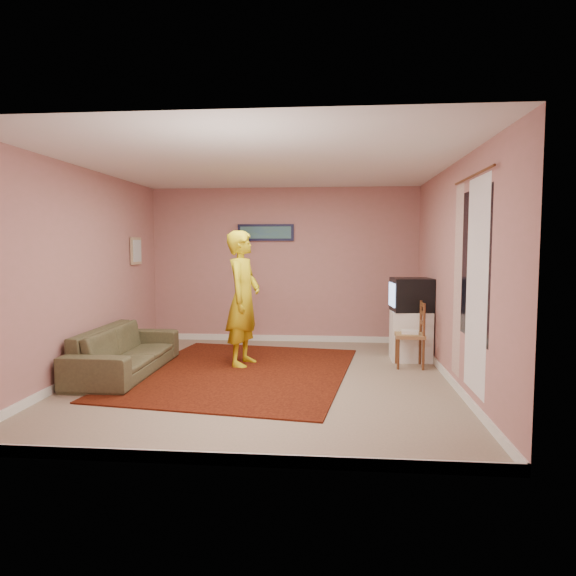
# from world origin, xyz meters

# --- Properties ---
(ground) EXTENTS (5.00, 5.00, 0.00)m
(ground) POSITION_xyz_m (0.00, 0.00, 0.00)
(ground) COLOR gray
(ground) RESTS_ON ground
(wall_back) EXTENTS (4.50, 0.02, 2.60)m
(wall_back) POSITION_xyz_m (0.00, 2.50, 1.30)
(wall_back) COLOR #B67878
(wall_back) RESTS_ON ground
(wall_front) EXTENTS (4.50, 0.02, 2.60)m
(wall_front) POSITION_xyz_m (0.00, -2.50, 1.30)
(wall_front) COLOR #B67878
(wall_front) RESTS_ON ground
(wall_left) EXTENTS (0.02, 5.00, 2.60)m
(wall_left) POSITION_xyz_m (-2.25, 0.00, 1.30)
(wall_left) COLOR #B67878
(wall_left) RESTS_ON ground
(wall_right) EXTENTS (0.02, 5.00, 2.60)m
(wall_right) POSITION_xyz_m (2.25, 0.00, 1.30)
(wall_right) COLOR #B67878
(wall_right) RESTS_ON ground
(ceiling) EXTENTS (4.50, 5.00, 0.02)m
(ceiling) POSITION_xyz_m (0.00, 0.00, 2.60)
(ceiling) COLOR white
(ceiling) RESTS_ON wall_back
(baseboard_back) EXTENTS (4.50, 0.02, 0.10)m
(baseboard_back) POSITION_xyz_m (0.00, 2.49, 0.05)
(baseboard_back) COLOR white
(baseboard_back) RESTS_ON ground
(baseboard_front) EXTENTS (4.50, 0.02, 0.10)m
(baseboard_front) POSITION_xyz_m (0.00, -2.49, 0.05)
(baseboard_front) COLOR white
(baseboard_front) RESTS_ON ground
(baseboard_left) EXTENTS (0.02, 5.00, 0.10)m
(baseboard_left) POSITION_xyz_m (-2.24, 0.00, 0.05)
(baseboard_left) COLOR white
(baseboard_left) RESTS_ON ground
(baseboard_right) EXTENTS (0.02, 5.00, 0.10)m
(baseboard_right) POSITION_xyz_m (2.24, 0.00, 0.05)
(baseboard_right) COLOR white
(baseboard_right) RESTS_ON ground
(window) EXTENTS (0.01, 1.10, 1.50)m
(window) POSITION_xyz_m (2.24, -0.90, 1.45)
(window) COLOR black
(window) RESTS_ON wall_right
(curtain_sheer) EXTENTS (0.01, 0.75, 2.10)m
(curtain_sheer) POSITION_xyz_m (2.23, -1.05, 1.25)
(curtain_sheer) COLOR white
(curtain_sheer) RESTS_ON wall_right
(curtain_floral) EXTENTS (0.01, 0.35, 2.10)m
(curtain_floral) POSITION_xyz_m (2.21, -0.35, 1.25)
(curtain_floral) COLOR #EEE8CA
(curtain_floral) RESTS_ON wall_right
(curtain_rod) EXTENTS (0.02, 1.40, 0.02)m
(curtain_rod) POSITION_xyz_m (2.20, -0.90, 2.32)
(curtain_rod) COLOR brown
(curtain_rod) RESTS_ON wall_right
(picture_back) EXTENTS (0.95, 0.04, 0.28)m
(picture_back) POSITION_xyz_m (-0.30, 2.47, 1.85)
(picture_back) COLOR black
(picture_back) RESTS_ON wall_back
(picture_left) EXTENTS (0.04, 0.38, 0.42)m
(picture_left) POSITION_xyz_m (-2.22, 1.60, 1.55)
(picture_left) COLOR tan
(picture_left) RESTS_ON wall_left
(area_rug) EXTENTS (3.06, 3.63, 0.02)m
(area_rug) POSITION_xyz_m (-0.33, 0.29, 0.01)
(area_rug) COLOR black
(area_rug) RESTS_ON ground
(tv_cabinet) EXTENTS (0.55, 0.50, 0.70)m
(tv_cabinet) POSITION_xyz_m (1.95, 1.22, 0.35)
(tv_cabinet) COLOR white
(tv_cabinet) RESTS_ON ground
(crt_tv) EXTENTS (0.59, 0.54, 0.47)m
(crt_tv) POSITION_xyz_m (1.94, 1.22, 0.94)
(crt_tv) COLOR black
(crt_tv) RESTS_ON tv_cabinet
(chair_a) EXTENTS (0.53, 0.52, 0.51)m
(chair_a) POSITION_xyz_m (2.00, 1.72, 0.57)
(chair_a) COLOR #A48A4F
(chair_a) RESTS_ON ground
(dvd_player) EXTENTS (0.36, 0.27, 0.06)m
(dvd_player) POSITION_xyz_m (2.00, 1.72, 0.51)
(dvd_player) COLOR silver
(dvd_player) RESTS_ON chair_a
(blue_throw) EXTENTS (0.37, 0.05, 0.39)m
(blue_throw) POSITION_xyz_m (2.00, 1.91, 0.75)
(blue_throw) COLOR #95B2F4
(blue_throw) RESTS_ON chair_a
(chair_b) EXTENTS (0.40, 0.42, 0.48)m
(chair_b) POSITION_xyz_m (1.88, 0.80, 0.54)
(chair_b) COLOR #A48A4F
(chair_b) RESTS_ON ground
(game_console) EXTENTS (0.23, 0.18, 0.04)m
(game_console) POSITION_xyz_m (1.88, 0.80, 0.47)
(game_console) COLOR white
(game_console) RESTS_ON chair_b
(sofa) EXTENTS (0.81, 2.03, 0.59)m
(sofa) POSITION_xyz_m (-1.80, 0.11, 0.30)
(sofa) COLOR brown
(sofa) RESTS_ON ground
(person) EXTENTS (0.55, 0.74, 1.83)m
(person) POSITION_xyz_m (-0.37, 0.69, 0.92)
(person) COLOR gold
(person) RESTS_ON ground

